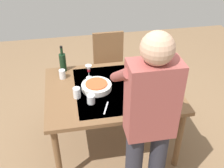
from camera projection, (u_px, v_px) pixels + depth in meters
ground_plane at (112, 141)px, 3.18m from camera, size 6.00×6.00×0.00m
dining_table at (112, 94)px, 2.80m from camera, size 1.32×1.01×0.75m
chair_near at (110, 63)px, 3.62m from camera, size 0.40×0.40×0.91m
person_server at (149, 122)px, 2.03m from camera, size 0.42×0.61×1.69m
wine_bottle at (63, 62)px, 2.97m from camera, size 0.07×0.07×0.30m
wine_glass_left at (170, 91)px, 2.53m from camera, size 0.07×0.07×0.15m
wine_glass_right at (89, 69)px, 2.85m from camera, size 0.07×0.07×0.15m
water_cup_near_left at (91, 99)px, 2.53m from camera, size 0.07×0.07×0.09m
water_cup_near_right at (62, 74)px, 2.88m from camera, size 0.07×0.07×0.10m
water_cup_far_left at (169, 82)px, 2.76m from camera, size 0.07×0.07×0.10m
water_cup_far_right at (77, 93)px, 2.60m from camera, size 0.07×0.07×0.11m
serving_bowl_pasta at (96, 86)px, 2.73m from camera, size 0.30×0.30×0.07m
dinner_plate_near at (136, 78)px, 2.90m from camera, size 0.23×0.23×0.01m
table_fork at (106, 108)px, 2.49m from camera, size 0.08×0.17×0.00m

